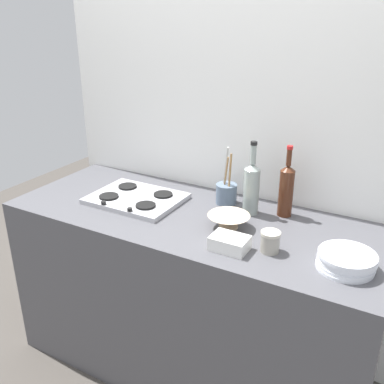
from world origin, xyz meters
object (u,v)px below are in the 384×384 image
(plate_stack, at_px, (346,261))
(mixing_bowl, at_px, (229,221))
(wine_bottle_mid_left, at_px, (251,187))
(condiment_jar_front, at_px, (270,242))
(wine_bottle_leftmost, at_px, (286,189))
(butter_dish, at_px, (230,243))
(utensil_crock, at_px, (226,193))
(stovetop_hob, at_px, (136,198))

(plate_stack, xyz_separation_m, mixing_bowl, (-0.52, 0.09, 0.00))
(plate_stack, xyz_separation_m, wine_bottle_mid_left, (-0.50, 0.28, 0.10))
(plate_stack, relative_size, wine_bottle_mid_left, 0.62)
(condiment_jar_front, bearing_deg, mixing_bowl, 155.39)
(wine_bottle_leftmost, bearing_deg, butter_dish, -102.24)
(utensil_crock, bearing_deg, plate_stack, -26.69)
(mixing_bowl, xyz_separation_m, butter_dish, (0.08, -0.17, -0.01))
(mixing_bowl, relative_size, utensil_crock, 0.63)
(butter_dish, bearing_deg, plate_stack, 10.83)
(utensil_crock, distance_m, condiment_jar_front, 0.50)
(plate_stack, relative_size, mixing_bowl, 1.17)
(butter_dish, bearing_deg, utensil_crock, 116.84)
(stovetop_hob, xyz_separation_m, mixing_bowl, (0.54, -0.04, 0.02))
(plate_stack, bearing_deg, wine_bottle_leftmost, 136.15)
(wine_bottle_mid_left, xyz_separation_m, condiment_jar_front, (0.21, -0.30, -0.09))
(stovetop_hob, height_order, utensil_crock, utensil_crock)
(wine_bottle_mid_left, height_order, utensil_crock, wine_bottle_mid_left)
(wine_bottle_mid_left, bearing_deg, stovetop_hob, -165.31)
(plate_stack, distance_m, utensil_crock, 0.73)
(wine_bottle_mid_left, xyz_separation_m, butter_dish, (0.06, -0.36, -0.10))
(butter_dish, bearing_deg, wine_bottle_leftmost, 77.76)
(stovetop_hob, relative_size, plate_stack, 2.04)
(wine_bottle_mid_left, bearing_deg, butter_dish, -80.93)
(stovetop_hob, bearing_deg, wine_bottle_mid_left, 14.69)
(wine_bottle_leftmost, relative_size, mixing_bowl, 1.80)
(butter_dish, bearing_deg, mixing_bowl, 116.14)
(wine_bottle_mid_left, bearing_deg, wine_bottle_leftmost, 21.74)
(condiment_jar_front, bearing_deg, wine_bottle_mid_left, 124.69)
(plate_stack, distance_m, butter_dish, 0.45)
(wine_bottle_leftmost, height_order, condiment_jar_front, wine_bottle_leftmost)
(stovetop_hob, xyz_separation_m, utensil_crock, (0.41, 0.20, 0.04))
(plate_stack, height_order, wine_bottle_mid_left, wine_bottle_mid_left)
(wine_bottle_leftmost, distance_m, mixing_bowl, 0.32)
(plate_stack, relative_size, condiment_jar_front, 2.51)
(wine_bottle_leftmost, relative_size, butter_dish, 2.26)
(wine_bottle_leftmost, xyz_separation_m, condiment_jar_front, (0.06, -0.36, -0.09))
(plate_stack, bearing_deg, wine_bottle_mid_left, 150.98)
(mixing_bowl, xyz_separation_m, utensil_crock, (-0.12, 0.24, 0.02))
(mixing_bowl, xyz_separation_m, condiment_jar_front, (0.23, -0.11, 0.01))
(stovetop_hob, xyz_separation_m, wine_bottle_mid_left, (0.56, 0.15, 0.12))
(mixing_bowl, bearing_deg, plate_stack, -9.25)
(plate_stack, height_order, condiment_jar_front, condiment_jar_front)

